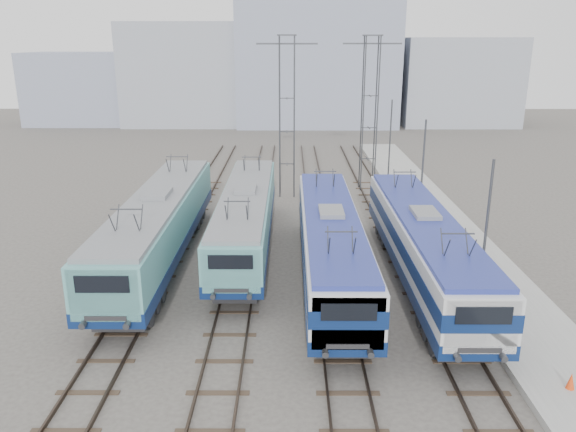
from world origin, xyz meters
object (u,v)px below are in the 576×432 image
(locomotive_far_left, at_px, (158,224))
(catenary_tower_west, at_px, (287,110))
(mast_front, at_px, (485,240))
(safety_cone, at_px, (571,381))
(locomotive_far_right, at_px, (424,242))
(mast_mid, at_px, (422,175))
(locomotive_center_left, at_px, (246,215))
(catenary_tower_east, at_px, (370,107))
(locomotive_center_right, at_px, (331,241))
(mast_rear, at_px, (390,142))

(locomotive_far_left, bearing_deg, catenary_tower_west, 64.86)
(mast_front, relative_size, safety_cone, 11.86)
(locomotive_far_right, distance_m, mast_mid, 9.26)
(locomotive_far_right, xyz_separation_m, mast_front, (1.85, -3.01, 1.24))
(catenary_tower_west, bearing_deg, safety_cone, -69.42)
(locomotive_far_right, relative_size, mast_mid, 2.53)
(locomotive_far_right, relative_size, catenary_tower_west, 1.48)
(locomotive_far_left, relative_size, mast_mid, 2.68)
(locomotive_center_left, bearing_deg, mast_front, -35.18)
(mast_front, distance_m, mast_mid, 12.00)
(safety_cone, bearing_deg, mast_mid, 93.79)
(catenary_tower_east, bearing_deg, locomotive_far_right, -89.25)
(locomotive_center_right, relative_size, mast_rear, 2.52)
(locomotive_far_left, distance_m, locomotive_center_left, 4.94)
(locomotive_center_left, relative_size, mast_rear, 2.48)
(mast_front, bearing_deg, mast_rear, 90.00)
(locomotive_center_left, relative_size, safety_cone, 29.46)
(mast_rear, bearing_deg, catenary_tower_west, -155.06)
(catenary_tower_east, xyz_separation_m, mast_front, (2.10, -22.00, -3.14))
(locomotive_far_left, bearing_deg, mast_rear, 50.14)
(catenary_tower_west, height_order, mast_rear, catenary_tower_west)
(locomotive_far_left, xyz_separation_m, catenary_tower_east, (13.25, 16.38, 4.31))
(mast_front, height_order, mast_mid, same)
(locomotive_center_left, xyz_separation_m, safety_cone, (12.05, -13.75, -1.58))
(locomotive_center_left, bearing_deg, locomotive_center_right, -44.41)
(locomotive_center_right, distance_m, mast_rear, 21.74)
(locomotive_center_right, distance_m, catenary_tower_east, 19.73)
(locomotive_center_left, relative_size, catenary_tower_east, 1.45)
(locomotive_far_left, relative_size, mast_rear, 2.68)
(catenary_tower_west, height_order, mast_front, catenary_tower_west)
(mast_mid, xyz_separation_m, mast_rear, (0.00, 12.00, 0.00))
(locomotive_center_right, bearing_deg, mast_front, -27.04)
(locomotive_far_right, xyz_separation_m, catenary_tower_west, (-6.75, 16.99, 4.38))
(locomotive_center_right, bearing_deg, locomotive_center_left, 135.59)
(locomotive_far_right, bearing_deg, mast_rear, 84.96)
(catenary_tower_east, bearing_deg, safety_cone, -83.30)
(locomotive_center_right, bearing_deg, mast_mid, 54.06)
(locomotive_center_right, height_order, catenary_tower_west, catenary_tower_west)
(catenary_tower_west, bearing_deg, locomotive_center_right, -82.35)
(catenary_tower_west, bearing_deg, catenary_tower_east, 17.10)
(locomotive_far_right, bearing_deg, catenary_tower_east, 90.75)
(locomotive_far_left, height_order, catenary_tower_east, catenary_tower_east)
(locomotive_far_left, height_order, catenary_tower_west, catenary_tower_west)
(locomotive_far_right, height_order, mast_mid, mast_mid)
(locomotive_far_right, relative_size, catenary_tower_east, 1.48)
(locomotive_far_left, height_order, mast_rear, mast_rear)
(locomotive_center_left, relative_size, mast_front, 2.48)
(locomotive_far_left, distance_m, mast_rear, 23.98)
(catenary_tower_west, bearing_deg, locomotive_center_left, -100.32)
(locomotive_center_right, relative_size, catenary_tower_west, 1.47)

